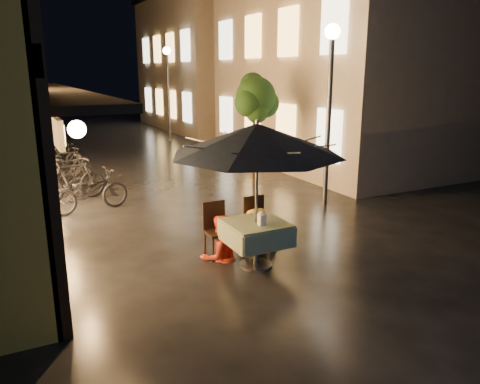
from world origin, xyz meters
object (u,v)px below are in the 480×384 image
streetlamp_near (330,83)px  bicycle_0 (89,191)px  table_lantern (262,217)px  person_yellow (258,210)px  patio_umbrella (257,139)px  person_orange (220,216)px  cafe_table (256,233)px

streetlamp_near → bicycle_0: size_ratio=2.27×
table_lantern → person_yellow: size_ratio=0.16×
person_yellow → streetlamp_near: bearing=-147.0°
streetlamp_near → patio_umbrella: 4.25m
patio_umbrella → person_orange: bearing=125.4°
patio_umbrella → bicycle_0: size_ratio=1.51×
streetlamp_near → table_lantern: 4.74m
patio_umbrella → person_yellow: size_ratio=1.79×
person_orange → person_yellow: size_ratio=0.98×
table_lantern → person_yellow: 0.84m
cafe_table → person_orange: bearing=125.4°
streetlamp_near → patio_umbrella: bearing=-142.4°
patio_umbrella → person_yellow: patio_umbrella is taller
cafe_table → patio_umbrella: size_ratio=0.35×
person_orange → person_yellow: bearing=174.5°
patio_umbrella → person_orange: (-0.41, 0.57, -1.38)m
person_yellow → bicycle_0: (-2.30, 3.93, -0.30)m
cafe_table → person_yellow: bearing=59.3°
patio_umbrella → table_lantern: size_ratio=11.26×
table_lantern → bicycle_0: table_lantern is taller
table_lantern → person_yellow: bearing=65.9°
cafe_table → table_lantern: table_lantern is taller
table_lantern → bicycle_0: (-1.96, 4.69, -0.43)m
table_lantern → patio_umbrella: bearing=90.0°
cafe_table → bicycle_0: bicycle_0 is taller
streetlamp_near → bicycle_0: (-5.27, 1.95, -2.43)m
cafe_table → person_orange: person_orange is taller
streetlamp_near → patio_umbrella: streetlamp_near is taller
cafe_table → person_yellow: (0.34, 0.57, 0.20)m
patio_umbrella → person_yellow: (0.34, 0.57, -1.36)m
cafe_table → bicycle_0: 4.91m
streetlamp_near → table_lantern: (-3.31, -2.74, -2.00)m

